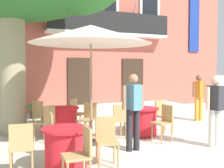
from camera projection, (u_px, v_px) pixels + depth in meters
ground_plane at (145, 134)px, 7.65m from camera, size 120.00×120.00×0.00m
building_facade at (92, 32)px, 14.22m from camera, size 13.00×5.09×7.50m
entrance_step_platform at (118, 110)px, 11.45m from camera, size 6.06×2.48×0.25m
cafe_table_near_tree at (143, 121)px, 7.45m from camera, size 0.86×0.86×0.76m
cafe_chair_near_tree_0 at (164, 120)px, 6.85m from camera, size 0.46×0.46×0.91m
cafe_chair_near_tree_1 at (163, 114)px, 7.87m from camera, size 0.44×0.44×0.91m
cafe_chair_near_tree_2 at (129, 112)px, 8.12m from camera, size 0.42×0.42×0.91m
cafe_chair_near_tree_3 at (118, 119)px, 7.10m from camera, size 0.41×0.41×0.91m
cafe_table_middle at (66, 148)px, 4.90m from camera, size 0.86×0.86×0.76m
cafe_chair_middle_0 at (57, 132)px, 5.58m from camera, size 0.44×0.44×0.91m
cafe_chair_middle_1 at (21, 145)px, 4.59m from camera, size 0.44×0.44×0.91m
cafe_chair_middle_2 at (81, 152)px, 4.22m from camera, size 0.41×0.41×0.91m
cafe_chair_middle_3 at (106, 138)px, 5.11m from camera, size 0.47×0.47×0.91m
cafe_table_front at (63, 121)px, 7.53m from camera, size 0.86×0.86×0.76m
cafe_chair_front_0 at (88, 117)px, 7.28m from camera, size 0.56×0.56×0.91m
cafe_chair_front_1 at (76, 112)px, 8.23m from camera, size 0.56×0.56×0.91m
cafe_chair_front_2 at (40, 114)px, 7.79m from camera, size 0.56×0.56×0.91m
cafe_chair_front_3 at (46, 120)px, 6.83m from camera, size 0.56×0.56×0.91m
cafe_umbrella at (91, 35)px, 6.50m from camera, size 2.90×2.90×2.85m
ground_planter_left at (35, 109)px, 10.08m from camera, size 0.47×0.47×0.61m
pedestrian_near_entrance at (215, 107)px, 6.36m from camera, size 0.53×0.37×1.65m
pedestrian_mid_plaza at (199, 95)px, 9.57m from camera, size 0.53×0.35×1.62m
pedestrian_by_tree at (133, 107)px, 6.04m from camera, size 0.53×0.37×1.70m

